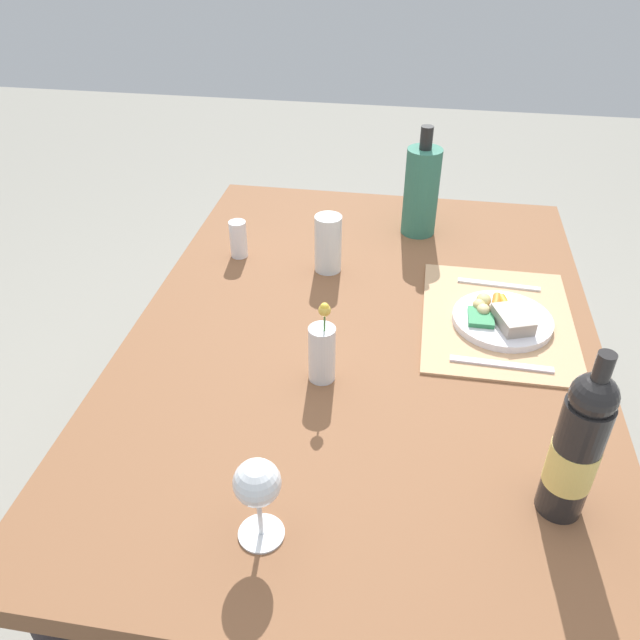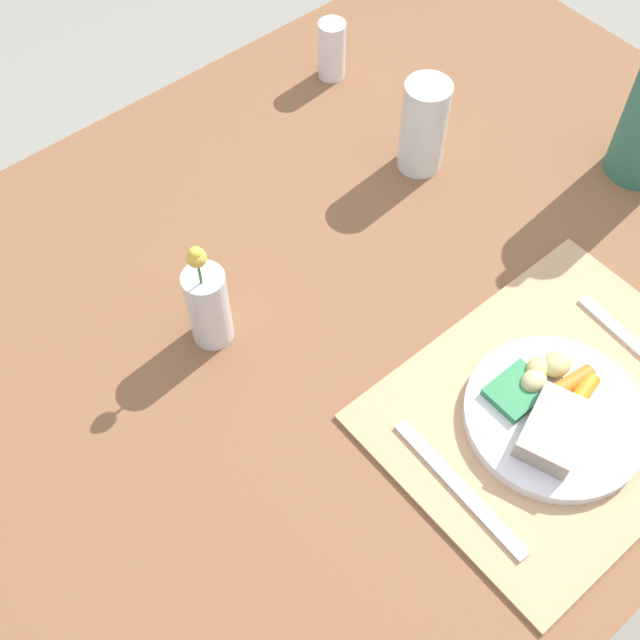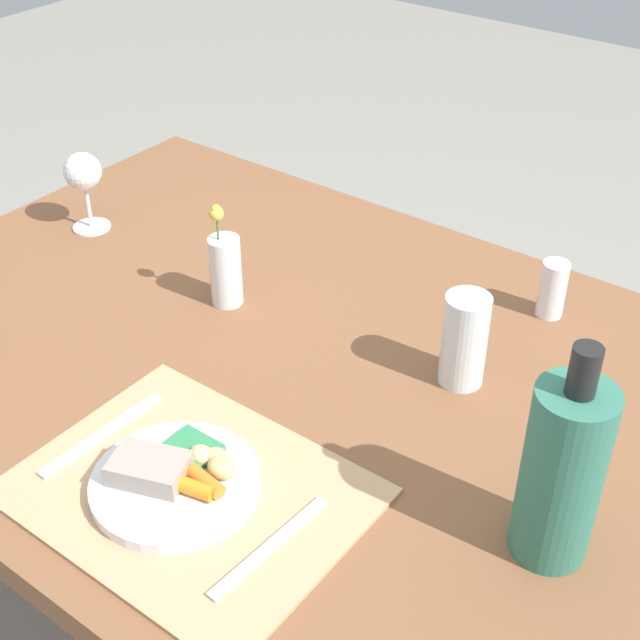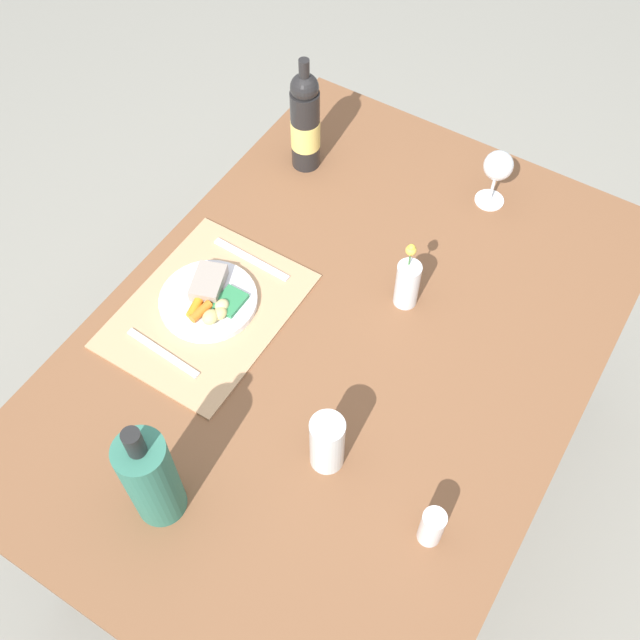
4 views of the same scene
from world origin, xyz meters
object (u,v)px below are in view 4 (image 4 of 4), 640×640
at_px(cooler_bottle, 151,478).
at_px(water_tumbler, 327,445).
at_px(wine_bottle, 305,122).
at_px(knife, 163,353).
at_px(wine_glass, 498,168).
at_px(dinner_plate, 209,299).
at_px(flower_vase, 407,283).
at_px(fork, 251,259).
at_px(dining_table, 341,360).
at_px(salt_shaker, 432,527).

distance_m(cooler_bottle, water_tumbler, 0.33).
bearing_deg(wine_bottle, knife, 4.56).
bearing_deg(wine_glass, cooler_bottle, -10.83).
xyz_separation_m(dinner_plate, flower_vase, (-0.24, 0.37, 0.05)).
bearing_deg(fork, cooler_bottle, 20.44).
relative_size(fork, flower_vase, 1.13).
height_order(wine_bottle, wine_glass, wine_bottle).
xyz_separation_m(dining_table, wine_glass, (-0.55, 0.10, 0.20)).
relative_size(knife, cooler_bottle, 0.65).
bearing_deg(dining_table, fork, -104.72).
bearing_deg(dining_table, flower_vase, 158.53).
height_order(wine_glass, water_tumbler, wine_glass).
bearing_deg(fork, wine_bottle, -167.12).
height_order(knife, flower_vase, flower_vase).
relative_size(dining_table, knife, 7.42).
xyz_separation_m(dining_table, knife, (0.24, -0.31, 0.09)).
distance_m(wine_bottle, flower_vase, 0.50).
bearing_deg(fork, dinner_plate, -1.45).
relative_size(wine_glass, water_tumbler, 1.05).
height_order(fork, salt_shaker, salt_shaker).
bearing_deg(salt_shaker, wine_bottle, -134.49).
height_order(fork, flower_vase, flower_vase).
bearing_deg(cooler_bottle, knife, -141.74).
height_order(knife, wine_glass, wine_glass).
relative_size(dinner_plate, water_tumbler, 1.49).
relative_size(dining_table, cooler_bottle, 4.85).
distance_m(dining_table, salt_shaker, 0.48).
distance_m(dining_table, water_tumbler, 0.32).
relative_size(dining_table, salt_shaker, 14.78).
relative_size(salt_shaker, flower_vase, 0.53).
height_order(wine_bottle, salt_shaker, wine_bottle).
distance_m(knife, cooler_bottle, 0.35).
xyz_separation_m(fork, knife, (0.31, -0.01, 0.00)).
xyz_separation_m(wine_glass, salt_shaker, (0.84, 0.26, -0.06)).
distance_m(dinner_plate, flower_vase, 0.44).
height_order(dining_table, cooler_bottle, cooler_bottle).
bearing_deg(water_tumbler, wine_glass, -178.69).
distance_m(wine_bottle, cooler_bottle, 0.96).
bearing_deg(dining_table, salt_shaker, 51.53).
xyz_separation_m(flower_vase, water_tumbler, (0.42, 0.05, -0.00)).
bearing_deg(wine_bottle, water_tumbler, 35.29).
bearing_deg(flower_vase, dining_table, -21.47).
relative_size(dining_table, wine_bottle, 4.64).
bearing_deg(wine_glass, water_tumbler, 1.31).
bearing_deg(flower_vase, wine_bottle, -120.77).
bearing_deg(dining_table, water_tumbler, 24.90).
bearing_deg(wine_glass, salt_shaker, 17.29).
distance_m(knife, wine_bottle, 0.67).
bearing_deg(dining_table, dinner_plate, -76.40).
bearing_deg(wine_glass, dining_table, -10.29).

